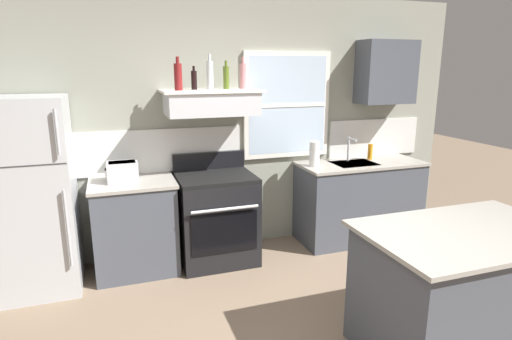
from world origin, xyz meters
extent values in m
cube|color=gray|center=(0.00, 2.23, 1.35)|extent=(5.40, 0.06, 2.70)
cube|color=silver|center=(-1.15, 2.19, 1.13)|extent=(2.50, 0.02, 0.44)
cube|color=silver|center=(1.80, 2.19, 1.13)|extent=(1.20, 0.02, 0.44)
cube|color=white|center=(0.65, 2.18, 1.55)|extent=(1.00, 0.04, 1.15)
cube|color=silver|center=(0.65, 2.17, 1.55)|extent=(0.90, 0.01, 1.05)
cube|color=white|center=(0.65, 2.16, 1.55)|extent=(0.90, 0.02, 0.04)
cube|color=#B7BABC|center=(-1.90, 1.84, 0.86)|extent=(0.70, 0.68, 1.72)
cube|color=#333333|center=(-1.90, 1.50, 1.21)|extent=(0.69, 0.00, 0.01)
cylinder|color=#A5A8AD|center=(-1.60, 1.47, 0.66)|extent=(0.02, 0.02, 0.66)
cylinder|color=#A5A8AD|center=(-1.60, 1.47, 1.47)|extent=(0.02, 0.02, 0.36)
cube|color=#474C56|center=(-1.05, 1.90, 0.44)|extent=(0.76, 0.60, 0.88)
cube|color=#9E998E|center=(-1.05, 1.90, 0.90)|extent=(0.79, 0.63, 0.03)
cube|color=silver|center=(-1.13, 1.91, 1.01)|extent=(0.28, 0.20, 0.19)
cube|color=black|center=(-1.13, 1.91, 1.09)|extent=(0.24, 0.16, 0.01)
cube|color=black|center=(-1.27, 1.91, 1.04)|extent=(0.02, 0.03, 0.02)
cube|color=black|center=(-0.25, 1.86, 0.43)|extent=(0.76, 0.64, 0.87)
cube|color=black|center=(-0.25, 1.86, 0.89)|extent=(0.76, 0.64, 0.04)
cube|color=black|center=(-0.25, 2.15, 1.00)|extent=(0.76, 0.06, 0.18)
cube|color=black|center=(-0.25, 1.54, 0.42)|extent=(0.65, 0.01, 0.40)
cylinder|color=silver|center=(-0.25, 1.50, 0.67)|extent=(0.65, 0.03, 0.03)
cube|color=silver|center=(-0.25, 1.96, 1.61)|extent=(0.88, 0.48, 0.22)
cube|color=#262628|center=(-0.25, 1.74, 1.53)|extent=(0.75, 0.02, 0.04)
cube|color=white|center=(-0.25, 1.96, 1.73)|extent=(0.96, 0.52, 0.02)
cylinder|color=maroon|center=(-0.57, 1.91, 1.87)|extent=(0.07, 0.07, 0.25)
cylinder|color=maroon|center=(-0.57, 1.91, 2.02)|extent=(0.03, 0.03, 0.06)
cylinder|color=black|center=(-0.41, 2.00, 1.83)|extent=(0.06, 0.06, 0.18)
cylinder|color=black|center=(-0.41, 2.00, 1.95)|extent=(0.02, 0.02, 0.04)
cylinder|color=silver|center=(-0.25, 1.99, 1.88)|extent=(0.06, 0.06, 0.27)
cylinder|color=silver|center=(-0.25, 1.99, 2.05)|extent=(0.03, 0.03, 0.07)
cylinder|color=#4C601E|center=(-0.08, 2.01, 1.85)|extent=(0.06, 0.06, 0.22)
cylinder|color=#4C601E|center=(-0.08, 2.01, 1.99)|extent=(0.03, 0.03, 0.05)
cylinder|color=#C67F84|center=(0.09, 2.00, 1.87)|extent=(0.07, 0.07, 0.25)
cylinder|color=#C67F84|center=(0.09, 2.00, 2.02)|extent=(0.03, 0.03, 0.06)
cube|color=#474C56|center=(1.45, 1.90, 0.44)|extent=(1.40, 0.60, 0.88)
cube|color=#9E998E|center=(1.45, 1.90, 0.90)|extent=(1.43, 0.63, 0.03)
cube|color=#B7BABC|center=(1.35, 1.88, 0.90)|extent=(0.48, 0.36, 0.01)
cylinder|color=silver|center=(1.35, 2.02, 1.05)|extent=(0.03, 0.03, 0.28)
cylinder|color=silver|center=(1.35, 1.94, 1.17)|extent=(0.02, 0.16, 0.02)
cylinder|color=white|center=(0.86, 1.90, 1.04)|extent=(0.11, 0.11, 0.27)
cylinder|color=orange|center=(1.63, 2.00, 1.00)|extent=(0.06, 0.06, 0.18)
cube|color=#474C56|center=(0.99, -0.11, 0.44)|extent=(1.32, 0.82, 0.88)
cube|color=#9E998E|center=(0.99, -0.11, 0.90)|extent=(1.40, 0.90, 0.03)
cube|color=#474C56|center=(1.80, 2.04, 1.90)|extent=(0.64, 0.32, 0.70)
camera|label=1|loc=(-1.20, -2.13, 1.96)|focal=29.71mm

